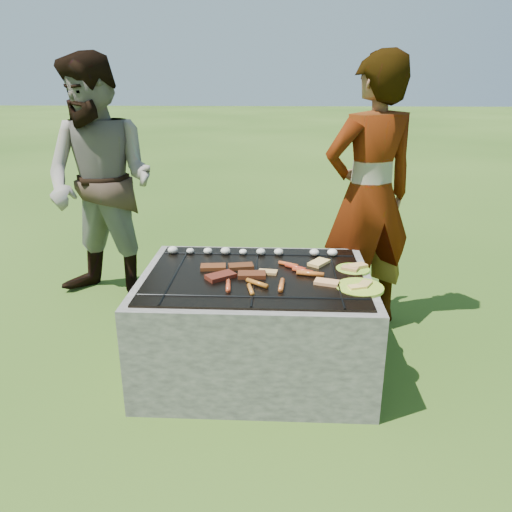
% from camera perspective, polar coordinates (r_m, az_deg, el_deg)
% --- Properties ---
extents(lawn, '(60.00, 60.00, 0.00)m').
position_cam_1_polar(lawn, '(3.10, -0.05, -12.61)').
color(lawn, '#254411').
rests_on(lawn, ground).
extents(fire_pit, '(1.30, 1.00, 0.62)m').
position_cam_1_polar(fire_pit, '(2.96, -0.05, -7.98)').
color(fire_pit, gray).
rests_on(fire_pit, ground).
extents(mushrooms, '(1.06, 0.06, 0.04)m').
position_cam_1_polar(mushrooms, '(3.12, -0.63, 0.54)').
color(mushrooms, beige).
rests_on(mushrooms, fire_pit).
extents(pork_slabs, '(0.39, 0.30, 0.02)m').
position_cam_1_polar(pork_slabs, '(2.82, -2.80, -1.79)').
color(pork_slabs, '#9A471C').
rests_on(pork_slabs, fire_pit).
extents(sausages, '(0.54, 0.48, 0.03)m').
position_cam_1_polar(sausages, '(2.73, 2.65, -2.46)').
color(sausages, '#EC5326').
rests_on(sausages, fire_pit).
extents(bread_on_grate, '(0.45, 0.43, 0.02)m').
position_cam_1_polar(bread_on_grate, '(2.85, 6.29, -1.74)').
color(bread_on_grate, '#DAC56F').
rests_on(bread_on_grate, fire_pit).
extents(plate_far, '(0.21, 0.21, 0.03)m').
position_cam_1_polar(plate_far, '(2.95, 11.05, -1.43)').
color(plate_far, yellow).
rests_on(plate_far, fire_pit).
extents(plate_near, '(0.29, 0.29, 0.03)m').
position_cam_1_polar(plate_near, '(2.70, 11.78, -3.54)').
color(plate_near, '#FFF83C').
rests_on(plate_near, fire_pit).
extents(cook, '(0.78, 0.66, 1.82)m').
position_cam_1_polar(cook, '(3.41, 12.81, 6.63)').
color(cook, '#9F9184').
rests_on(cook, ground).
extents(bystander, '(1.06, 0.94, 1.84)m').
position_cam_1_polar(bystander, '(3.91, -17.31, 7.95)').
color(bystander, gray).
rests_on(bystander, ground).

